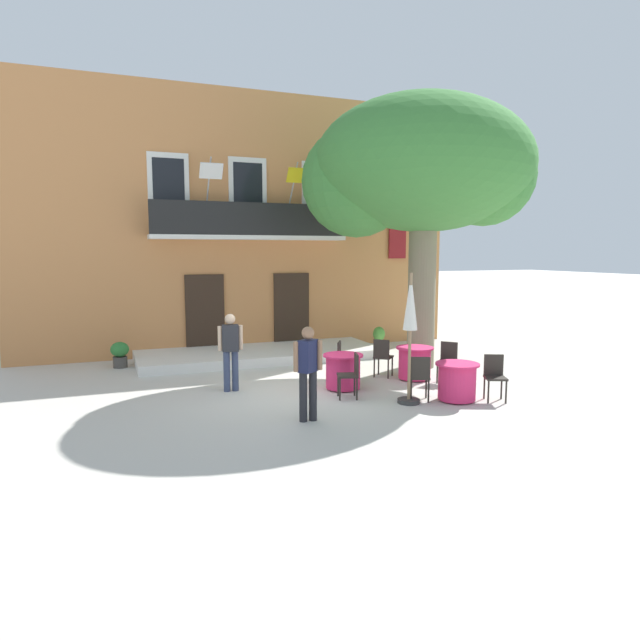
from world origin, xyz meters
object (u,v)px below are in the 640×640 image
at_px(cafe_chair_front_1, 383,355).
at_px(ground_planter_right, 379,337).
at_px(cafe_table_near_tree, 457,381).
at_px(cafe_table_middle, 343,371).
at_px(cafe_umbrella, 410,319).
at_px(pedestrian_near_entrance, 231,348).
at_px(cafe_table_front, 415,363).
at_px(cafe_chair_front_0, 448,359).
at_px(plane_tree, 420,170).
at_px(cafe_chair_middle_1, 351,372).
at_px(cafe_chair_near_tree_0, 495,374).
at_px(cafe_chair_near_tree_1, 420,375).
at_px(pedestrian_mid_plaza, 308,368).
at_px(cafe_chair_middle_0, 344,358).
at_px(ground_planter_left, 120,353).

bearing_deg(cafe_chair_front_1, ground_planter_right, 64.03).
relative_size(cafe_table_near_tree, cafe_chair_front_1, 0.95).
bearing_deg(cafe_table_middle, ground_planter_right, 53.74).
distance_m(cafe_umbrella, pedestrian_near_entrance, 3.82).
distance_m(cafe_chair_front_1, ground_planter_right, 3.62).
relative_size(cafe_table_front, ground_planter_right, 1.21).
distance_m(cafe_table_front, cafe_chair_front_0, 0.77).
xyz_separation_m(plane_tree, cafe_chair_middle_1, (-2.86, -2.22, -4.42)).
height_order(cafe_chair_near_tree_0, cafe_chair_near_tree_1, same).
distance_m(cafe_chair_near_tree_1, ground_planter_right, 5.73).
relative_size(cafe_chair_front_0, pedestrian_mid_plaza, 0.54).
relative_size(cafe_umbrella, pedestrian_mid_plaza, 1.53).
bearing_deg(cafe_chair_front_1, plane_tree, 28.85).
distance_m(cafe_chair_near_tree_0, pedestrian_near_entrance, 5.43).
distance_m(plane_tree, cafe_chair_near_tree_1, 5.56).
relative_size(cafe_chair_near_tree_1, cafe_chair_middle_1, 1.00).
bearing_deg(cafe_chair_front_0, cafe_table_middle, 174.07).
xyz_separation_m(cafe_table_near_tree, cafe_table_front, (0.18, 1.93, 0.00)).
bearing_deg(cafe_chair_middle_0, cafe_chair_front_0, -23.55).
relative_size(cafe_chair_near_tree_1, cafe_umbrella, 0.36).
height_order(cafe_chair_middle_0, ground_planter_right, cafe_chair_middle_0).
xyz_separation_m(cafe_table_front, pedestrian_mid_plaza, (-3.40, -2.11, 0.55)).
xyz_separation_m(cafe_chair_middle_0, ground_planter_left, (-4.72, 3.46, -0.16)).
bearing_deg(plane_tree, cafe_umbrella, -123.40).
distance_m(plane_tree, pedestrian_near_entrance, 6.45).
bearing_deg(cafe_table_front, cafe_chair_near_tree_1, -118.03).
xyz_separation_m(cafe_chair_near_tree_0, cafe_table_middle, (-2.45, 1.92, -0.14)).
bearing_deg(cafe_table_front, ground_planter_left, 148.37).
height_order(plane_tree, cafe_chair_middle_0, plane_tree).
distance_m(cafe_chair_near_tree_1, pedestrian_near_entrance, 3.96).
height_order(cafe_umbrella, ground_planter_right, cafe_umbrella).
relative_size(cafe_chair_middle_0, pedestrian_near_entrance, 0.55).
distance_m(cafe_chair_near_tree_1, cafe_table_middle, 1.77).
distance_m(cafe_table_middle, cafe_chair_middle_1, 0.77).
distance_m(cafe_chair_near_tree_0, ground_planter_left, 9.15).
distance_m(cafe_table_front, ground_planter_left, 7.43).
xyz_separation_m(cafe_table_near_tree, ground_planter_left, (-6.14, 5.82, -0.02)).
height_order(ground_planter_left, pedestrian_near_entrance, pedestrian_near_entrance).
bearing_deg(plane_tree, cafe_table_front, -122.79).
height_order(cafe_chair_middle_0, cafe_umbrella, cafe_umbrella).
height_order(cafe_chair_near_tree_1, ground_planter_left, cafe_chair_near_tree_1).
xyz_separation_m(cafe_table_middle, cafe_chair_middle_1, (-0.15, -0.74, 0.14)).
xyz_separation_m(cafe_umbrella, ground_planter_left, (-5.16, 5.63, -1.30)).
relative_size(plane_tree, ground_planter_right, 9.46).
relative_size(cafe_chair_near_tree_1, ground_planter_right, 1.28).
bearing_deg(cafe_chair_near_tree_1, cafe_table_middle, 125.17).
bearing_deg(cafe_chair_middle_0, cafe_chair_near_tree_1, -71.76).
bearing_deg(pedestrian_near_entrance, pedestrian_mid_plaza, -72.70).
xyz_separation_m(cafe_table_middle, cafe_umbrella, (0.75, -1.49, 1.27)).
bearing_deg(cafe_table_front, cafe_chair_middle_1, -154.42).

